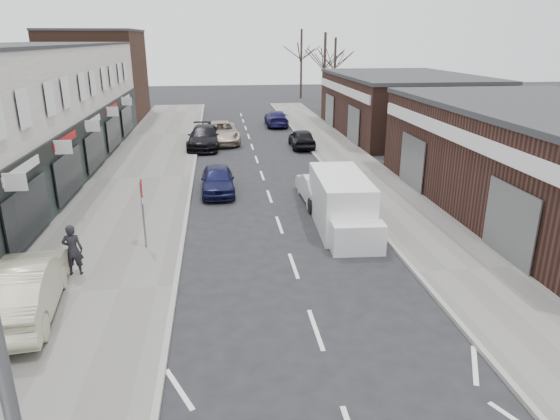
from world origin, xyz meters
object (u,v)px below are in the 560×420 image
object	(u,v)px
parked_car_left_a	(218,180)
parked_car_right_c	(276,118)
white_van	(342,204)
warning_sign	(142,193)
parked_car_left_b	(204,137)
pedestrian	(73,250)
parked_car_right_b	(302,138)
street_lamp	(13,333)
parked_car_right_a	(317,187)
sedan_on_pavement	(21,288)
parked_car_left_c	(221,132)

from	to	relation	value
parked_car_left_a	parked_car_right_c	bearing A→B (deg)	74.18
white_van	warning_sign	bearing A→B (deg)	-167.08
white_van	parked_car_left_b	distance (m)	17.65
pedestrian	parked_car_right_b	world-z (taller)	pedestrian
street_lamp	parked_car_left_a	world-z (taller)	street_lamp
street_lamp	warning_sign	world-z (taller)	street_lamp
warning_sign	parked_car_right_a	world-z (taller)	warning_sign
street_lamp	pedestrian	distance (m)	11.72
parked_car_left_a	parked_car_left_b	size ratio (longest dim) A/B	0.76
pedestrian	parked_car_right_a	distance (m)	11.76
warning_sign	parked_car_left_b	distance (m)	18.16
parked_car_left_b	parked_car_right_c	distance (m)	10.66
white_van	sedan_on_pavement	size ratio (longest dim) A/B	1.14
white_van	parked_car_left_a	world-z (taller)	white_van
parked_car_left_c	white_van	bearing A→B (deg)	-79.53
white_van	parked_car_right_b	size ratio (longest dim) A/B	1.43
street_lamp	parked_car_right_c	distance (m)	40.37
street_lamp	white_van	size ratio (longest dim) A/B	1.41
street_lamp	parked_car_left_b	xyz separation A→B (m)	(1.13, 30.82, -3.85)
parked_car_right_b	parked_car_left_b	bearing A→B (deg)	-5.49
parked_car_left_c	parked_car_right_b	world-z (taller)	parked_car_left_c
street_lamp	white_van	distance (m)	16.21
parked_car_right_c	parked_car_left_a	bearing A→B (deg)	76.36
parked_car_right_a	parked_car_left_a	bearing A→B (deg)	-22.31
parked_car_right_c	parked_car_left_b	bearing A→B (deg)	55.94
white_van	parked_car_right_a	distance (m)	3.72
pedestrian	parked_car_right_b	size ratio (longest dim) A/B	0.43
warning_sign	parked_car_left_a	world-z (taller)	warning_sign
parked_car_left_c	parked_car_right_c	xyz separation A→B (m)	(4.98, 6.91, -0.10)
parked_car_left_b	parked_car_right_a	xyz separation A→B (m)	(5.60, -12.95, -0.10)
warning_sign	parked_car_left_c	world-z (taller)	warning_sign
sedan_on_pavement	parked_car_right_c	world-z (taller)	sedan_on_pavement
parked_car_right_b	pedestrian	bearing A→B (deg)	61.83
street_lamp	parked_car_right_c	xyz separation A→B (m)	(7.30, 39.51, -3.95)
warning_sign	parked_car_right_a	distance (m)	9.07
warning_sign	parked_car_left_a	bearing A→B (deg)	69.10
pedestrian	parked_car_left_a	distance (m)	10.06
parked_car_left_c	street_lamp	bearing A→B (deg)	-97.86
parked_car_left_b	parked_car_right_b	xyz separation A→B (m)	(6.90, -0.77, -0.10)
parked_car_left_c	sedan_on_pavement	bearing A→B (deg)	-107.08
parked_car_left_a	parked_car_right_a	size ratio (longest dim) A/B	0.99
warning_sign	white_van	xyz separation A→B (m)	(7.64, 1.37, -1.17)
pedestrian	parked_car_right_c	size ratio (longest dim) A/B	0.37
street_lamp	parked_car_left_c	xyz separation A→B (m)	(2.33, 32.60, -3.85)
parked_car_right_a	parked_car_right_c	bearing A→B (deg)	-92.45
sedan_on_pavement	parked_car_left_c	xyz separation A→B (m)	(5.73, 24.24, -0.17)
parked_car_left_b	parked_car_right_b	world-z (taller)	parked_car_left_b
sedan_on_pavement	parked_car_left_b	world-z (taller)	sedan_on_pavement
parked_car_left_a	parked_car_left_c	bearing A→B (deg)	87.75
parked_car_left_a	parked_car_right_b	world-z (taller)	parked_car_left_a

